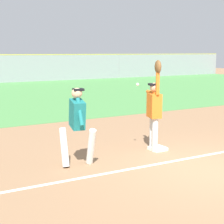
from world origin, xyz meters
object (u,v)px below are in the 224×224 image
object	(u,v)px
runner	(77,121)
parked_car_black	(25,72)
fielder	(154,107)
parked_car_white	(81,70)
first_base	(158,148)
baseball	(138,84)

from	to	relation	value
runner	parked_car_black	distance (m)	25.86
fielder	runner	xyz separation A→B (m)	(-2.20, -0.18, -0.12)
parked_car_black	parked_car_white	size ratio (longest dim) A/B	0.98
first_base	fielder	size ratio (longest dim) A/B	0.17
runner	fielder	bearing A→B (deg)	15.04
first_base	parked_car_white	distance (m)	27.40
baseball	parked_car_white	world-z (taller)	baseball
first_base	parked_car_black	bearing A→B (deg)	80.14
parked_car_white	fielder	bearing A→B (deg)	-117.65
first_base	baseball	world-z (taller)	baseball
first_base	parked_car_black	size ratio (longest dim) A/B	0.09
runner	baseball	size ratio (longest dim) A/B	23.24
first_base	parked_car_black	distance (m)	25.22
fielder	baseball	world-z (taller)	fielder
runner	baseball	world-z (taller)	baseball
fielder	parked_car_white	world-z (taller)	fielder
parked_car_white	baseball	bearing A→B (deg)	-118.61
parked_car_black	parked_car_white	distance (m)	5.85
first_base	fielder	bearing A→B (deg)	171.38
runner	parked_car_white	bearing A→B (deg)	74.51
fielder	parked_car_white	xyz separation A→B (m)	(10.25, 25.43, -0.45)
baseball	parked_car_white	xyz separation A→B (m)	(10.72, 25.37, -1.02)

